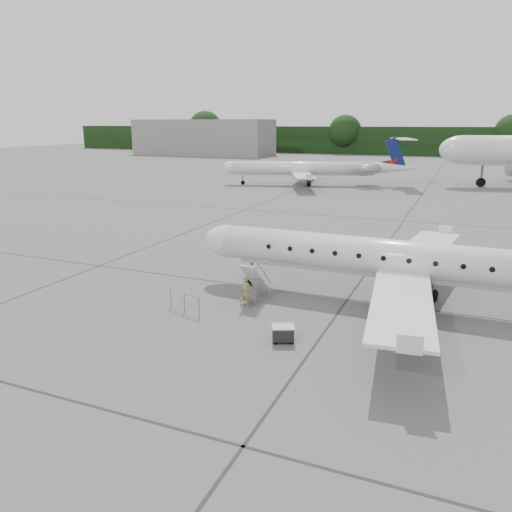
% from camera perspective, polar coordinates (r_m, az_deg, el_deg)
% --- Properties ---
extents(ground, '(320.00, 320.00, 0.00)m').
position_cam_1_polar(ground, '(23.23, 16.47, -8.79)').
color(ground, '#585856').
rests_on(ground, ground).
extents(treeline, '(260.00, 4.00, 8.00)m').
position_cam_1_polar(treeline, '(151.38, 22.62, 11.95)').
color(treeline, black).
rests_on(treeline, ground).
extents(terminal_building, '(40.00, 14.00, 10.00)m').
position_cam_1_polar(terminal_building, '(149.74, -6.03, 13.34)').
color(terminal_building, slate).
rests_on(terminal_building, ground).
extents(main_regional_jet, '(26.72, 19.37, 6.80)m').
position_cam_1_polar(main_regional_jet, '(26.01, 17.77, 1.56)').
color(main_regional_jet, silver).
rests_on(main_regional_jet, ground).
extents(airstair, '(0.87, 2.29, 2.13)m').
position_cam_1_polar(airstair, '(26.48, -0.04, -2.73)').
color(airstair, silver).
rests_on(airstair, ground).
extents(passenger, '(0.68, 0.55, 1.61)m').
position_cam_1_polar(passenger, '(25.44, -1.21, -4.10)').
color(passenger, olive).
rests_on(passenger, ground).
extents(safety_railing, '(2.09, 0.83, 1.00)m').
position_cam_1_polar(safety_railing, '(25.13, -8.19, -5.24)').
color(safety_railing, gray).
rests_on(safety_railing, ground).
extents(baggage_cart, '(1.12, 1.03, 0.78)m').
position_cam_1_polar(baggage_cart, '(21.67, 3.11, -8.80)').
color(baggage_cart, black).
rests_on(baggage_cart, ground).
extents(bg_regional_left, '(31.40, 26.41, 7.06)m').
position_cam_1_polar(bg_regional_left, '(75.76, 5.37, 10.70)').
color(bg_regional_left, silver).
rests_on(bg_regional_left, ground).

